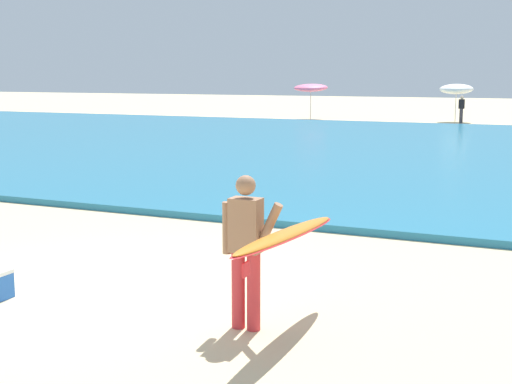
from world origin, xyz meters
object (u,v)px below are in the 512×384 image
at_px(beach_umbrella_1, 456,89).
at_px(beachgoer_near_row_mid, 461,109).
at_px(surfer_with_board, 265,241).
at_px(beach_umbrella_0, 311,88).

bearing_deg(beach_umbrella_1, beachgoer_near_row_mid, -66.20).
xyz_separation_m(surfer_with_board, beach_umbrella_0, (-12.35, 35.66, 0.92)).
distance_m(surfer_with_board, beach_umbrella_0, 37.75).
relative_size(surfer_with_board, beachgoer_near_row_mid, 1.77).
bearing_deg(beachgoer_near_row_mid, beach_umbrella_1, 113.80).
bearing_deg(beachgoer_near_row_mid, beach_umbrella_0, 178.78).
bearing_deg(surfer_with_board, beach_umbrella_0, 109.10).
xyz_separation_m(surfer_with_board, beachgoer_near_row_mid, (-3.07, 35.46, -0.19)).
relative_size(surfer_with_board, beach_umbrella_0, 1.24).
height_order(surfer_with_board, beachgoer_near_row_mid, surfer_with_board).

